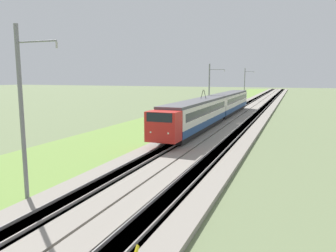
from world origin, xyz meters
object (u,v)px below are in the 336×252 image
(catenary_mast_near, at_px, (22,113))
(catenary_mast_far, at_px, (245,84))
(passenger_train, at_px, (216,107))
(catenary_mast_mid, at_px, (210,90))

(catenary_mast_near, xyz_separation_m, catenary_mast_far, (77.43, -0.00, -0.16))
(passenger_train, height_order, catenary_mast_mid, catenary_mast_mid)
(passenger_train, height_order, catenary_mast_far, catenary_mast_far)
(catenary_mast_mid, height_order, catenary_mast_far, catenary_mast_far)
(passenger_train, bearing_deg, catenary_mast_near, -4.42)
(catenary_mast_near, bearing_deg, catenary_mast_mid, -0.01)
(catenary_mast_near, height_order, catenary_mast_far, catenary_mast_near)
(catenary_mast_mid, bearing_deg, catenary_mast_near, 179.99)
(catenary_mast_near, distance_m, catenary_mast_mid, 38.71)
(catenary_mast_mid, bearing_deg, catenary_mast_far, 0.00)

